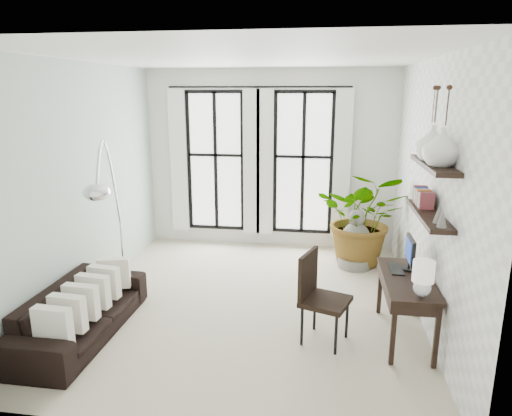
% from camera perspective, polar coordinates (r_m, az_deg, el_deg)
% --- Properties ---
extents(floor, '(5.00, 5.00, 0.00)m').
position_cam_1_polar(floor, '(6.38, -1.02, -11.70)').
color(floor, beige).
rests_on(floor, ground).
extents(ceiling, '(5.00, 5.00, 0.00)m').
position_cam_1_polar(ceiling, '(5.74, -1.17, 18.33)').
color(ceiling, white).
rests_on(ceiling, wall_back).
extents(wall_left, '(0.00, 5.00, 5.00)m').
position_cam_1_polar(wall_left, '(6.60, -20.75, 2.93)').
color(wall_left, '#ABBEB2').
rests_on(wall_left, floor).
extents(wall_right, '(0.00, 5.00, 5.00)m').
position_cam_1_polar(wall_right, '(5.92, 20.92, 1.69)').
color(wall_right, white).
rests_on(wall_right, floor).
extents(wall_back, '(4.50, 0.00, 4.50)m').
position_cam_1_polar(wall_back, '(8.29, 1.76, 6.02)').
color(wall_back, white).
rests_on(wall_back, floor).
extents(windows, '(3.26, 0.13, 2.65)m').
position_cam_1_polar(windows, '(8.26, 0.32, 5.71)').
color(windows, white).
rests_on(windows, wall_back).
extents(wall_shelves, '(0.25, 1.30, 0.60)m').
position_cam_1_polar(wall_shelves, '(5.29, 20.92, 1.67)').
color(wall_shelves, black).
rests_on(wall_shelves, wall_right).
extents(sofa, '(0.82, 2.05, 0.60)m').
position_cam_1_polar(sofa, '(5.86, -21.03, -11.98)').
color(sofa, black).
rests_on(sofa, floor).
extents(throw_pillows, '(0.40, 1.52, 0.40)m').
position_cam_1_polar(throw_pillows, '(5.73, -20.33, -10.30)').
color(throw_pillows, silver).
rests_on(throw_pillows, sofa).
extents(plant, '(1.66, 1.51, 1.59)m').
position_cam_1_polar(plant, '(7.65, 13.32, -1.25)').
color(plant, '#2D7228').
rests_on(plant, floor).
extents(desk, '(0.54, 1.28, 1.15)m').
position_cam_1_polar(desk, '(5.47, 18.47, -8.92)').
color(desk, black).
rests_on(desk, floor).
extents(desk_chair, '(0.64, 0.64, 1.05)m').
position_cam_1_polar(desk_chair, '(5.31, 7.74, -10.30)').
color(desk_chair, black).
rests_on(desk_chair, floor).
extents(arc_lamp, '(0.72, 1.67, 2.24)m').
position_cam_1_polar(arc_lamp, '(5.97, -18.09, 3.43)').
color(arc_lamp, silver).
rests_on(arc_lamp, floor).
extents(buddha, '(0.54, 0.54, 0.97)m').
position_cam_1_polar(buddha, '(7.60, 12.32, -4.33)').
color(buddha, gray).
rests_on(buddha, floor).
extents(vase_a, '(0.37, 0.37, 0.38)m').
position_cam_1_polar(vase_a, '(4.92, 22.18, 7.06)').
color(vase_a, white).
rests_on(vase_a, shelf_upper).
extents(vase_b, '(0.37, 0.37, 0.38)m').
position_cam_1_polar(vase_b, '(5.31, 21.19, 7.61)').
color(vase_b, white).
rests_on(vase_b, shelf_upper).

